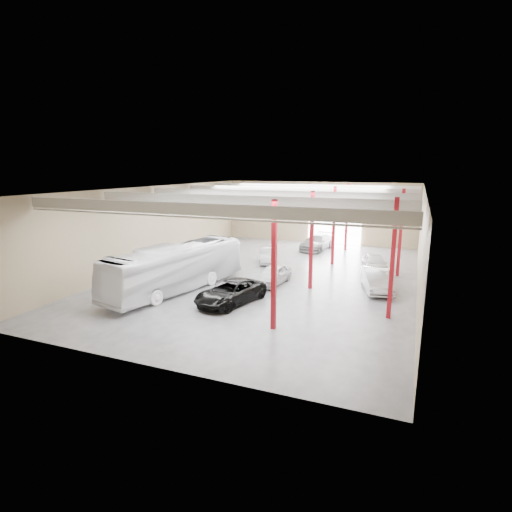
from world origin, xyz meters
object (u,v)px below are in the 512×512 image
Objects in this scene: coach_bus at (176,267)px; car_row_a at (273,274)px; black_sedan at (231,292)px; car_right_near at (377,280)px; car_row_b at (268,255)px; car_right_far at (375,263)px; car_row_c at (317,242)px.

coach_bus reaches higher than car_row_a.
black_sedan is 10.57m from car_right_near.
car_row_b is 9.53m from car_right_far.
car_right_far is (9.53, -0.02, 0.05)m from car_row_b.
black_sedan is 19.09m from car_row_c.
coach_bus is 14.26m from car_right_near.
car_row_c reaches higher than car_right_far.
car_right_near is at bearing -45.85° from car_row_b.
car_right_far is at bearing 51.28° from coach_bus.
car_right_near is (13.25, 5.19, -0.85)m from coach_bus.
car_row_a is 0.95× the size of car_right_far.
black_sedan is 13.94m from car_right_far.
black_sedan is at bearing -138.70° from car_right_far.
car_row_a is at bearing 173.42° from car_right_near.
car_right_near is (8.46, 6.34, 0.07)m from black_sedan.
car_row_c is at bearing 94.73° from car_row_a.
car_row_c reaches higher than car_row_b.
car_right_far is (12.60, 10.39, -0.90)m from coach_bus.
car_right_near reaches higher than car_row_a.
car_row_b is 11.44m from car_right_near.
car_row_a is 0.99× the size of car_row_b.
car_right_near reaches higher than car_right_far.
car_right_far is (-0.65, 5.20, -0.05)m from car_right_near.
car_row_a is at bearing 92.84° from black_sedan.
car_row_b is at bearing 85.32° from coach_bus.
black_sedan is at bearing -158.50° from car_right_near.
car_row_a is at bearing -85.07° from car_row_b.
car_row_b is 8.02m from car_row_c.
coach_bus is 18.88m from car_row_c.
black_sedan is at bearing -100.24° from car_row_b.
car_row_a is at bearing -81.29° from car_row_c.
coach_bus is 10.90m from car_row_b.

